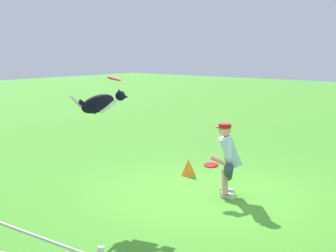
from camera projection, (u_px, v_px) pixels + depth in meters
name	position (u px, v px, depth m)	size (l,w,h in m)	color
ground_plane	(205.00, 196.00, 9.46)	(60.00, 60.00, 0.00)	#499D2C
person	(228.00, 157.00, 9.35)	(0.56, 0.71, 1.29)	silver
dog	(100.00, 103.00, 8.88)	(0.65, 0.82, 0.46)	black
frisbee_flying	(114.00, 79.00, 8.96)	(0.23, 0.23, 0.02)	red
frisbee_held	(211.00, 165.00, 9.14)	(0.25, 0.25, 0.02)	red
training_cone	(188.00, 167.00, 10.93)	(0.31, 0.31, 0.34)	orange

